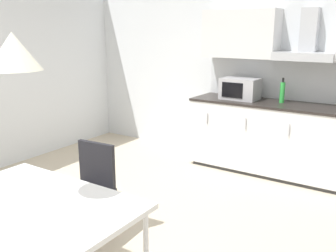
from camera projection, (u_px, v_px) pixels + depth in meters
ground_plane at (92, 249)px, 3.25m from camera, size 7.31×8.79×0.02m
wall_back at (236, 67)px, 5.33m from camera, size 5.85×0.10×2.65m
kitchen_counter at (295, 141)px, 4.72m from camera, size 2.73×0.66×0.94m
backsplash_tile at (306, 82)px, 4.78m from camera, size 2.71×0.02×0.51m
upper_wall_cabinets at (307, 35)px, 4.51m from camera, size 2.71×0.40×0.62m
microwave at (240, 89)px, 4.97m from camera, size 0.48×0.35×0.28m
bottle_green at (282, 92)px, 4.74m from camera, size 0.06×0.06×0.32m
dining_table at (29, 211)px, 2.40m from camera, size 1.37×0.94×0.75m
chair_far_left at (90, 182)px, 3.30m from camera, size 0.43×0.43×0.87m
pendant_lamp at (13, 51)px, 2.15m from camera, size 0.32×0.32×0.22m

